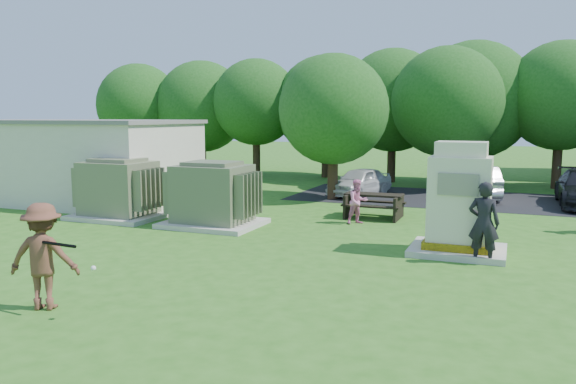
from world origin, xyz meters
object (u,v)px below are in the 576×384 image
at_px(picnic_table, 374,203).
at_px(car_silver_a, 477,182).
at_px(person_at_picnic, 358,202).
at_px(generator_cabinet, 459,205).
at_px(batter, 43,256).
at_px(transformer_left, 119,190).
at_px(transformer_right, 213,196).
at_px(person_by_generator, 484,223).
at_px(car_white, 360,182).

relative_size(picnic_table, car_silver_a, 0.46).
relative_size(person_at_picnic, car_silver_a, 0.34).
relative_size(generator_cabinet, person_at_picnic, 1.97).
bearing_deg(batter, generator_cabinet, -152.92).
bearing_deg(car_silver_a, transformer_left, 29.59).
bearing_deg(transformer_right, person_by_generator, -11.42).
bearing_deg(person_by_generator, car_white, -55.83).
height_order(transformer_left, batter, transformer_left).
distance_m(transformer_right, batter, 8.08).
height_order(generator_cabinet, picnic_table, generator_cabinet).
distance_m(batter, car_silver_a, 18.72).
xyz_separation_m(transformer_left, batter, (4.75, -8.02, 0.01)).
bearing_deg(car_white, batter, -77.46).
xyz_separation_m(transformer_right, car_white, (2.58, 8.49, -0.35)).
relative_size(person_by_generator, car_silver_a, 0.47).
xyz_separation_m(batter, person_by_generator, (7.25, 6.34, 0.01)).
bearing_deg(car_white, transformer_left, -108.65).
distance_m(transformer_right, picnic_table, 5.58).
height_order(generator_cabinet, batter, generator_cabinet).
xyz_separation_m(picnic_table, batter, (-3.41, -11.34, 0.45)).
relative_size(transformer_left, generator_cabinet, 1.05).
distance_m(transformer_right, person_at_picnic, 4.70).
bearing_deg(picnic_table, generator_cabinet, -52.63).
distance_m(picnic_table, car_white, 5.50).
distance_m(generator_cabinet, batter, 9.75).
bearing_deg(car_white, person_at_picnic, -57.83).
bearing_deg(person_at_picnic, generator_cabinet, -85.20).
xyz_separation_m(transformer_left, person_at_picnic, (7.92, 2.05, -0.24)).
bearing_deg(person_at_picnic, car_white, 59.43).
xyz_separation_m(transformer_left, car_silver_a, (11.16, 9.57, -0.27)).
distance_m(transformer_left, picnic_table, 8.82).
relative_size(transformer_right, generator_cabinet, 1.05).
xyz_separation_m(person_at_picnic, car_silver_a, (3.24, 7.51, -0.03)).
relative_size(generator_cabinet, picnic_table, 1.45).
height_order(batter, person_by_generator, person_by_generator).
bearing_deg(person_by_generator, picnic_table, -47.71).
bearing_deg(person_at_picnic, transformer_right, 161.05).
bearing_deg(picnic_table, person_by_generator, -52.51).
bearing_deg(car_white, generator_cabinet, -43.65).
distance_m(transformer_left, generator_cabinet, 11.39).
bearing_deg(car_silver_a, person_by_generator, 83.25).
distance_m(transformer_left, transformer_right, 3.70).
bearing_deg(transformer_left, generator_cabinet, -4.31).
height_order(person_at_picnic, car_silver_a, person_at_picnic).
bearing_deg(transformer_right, batter, -82.56).
bearing_deg(person_at_picnic, car_silver_a, 21.80).
height_order(batter, car_silver_a, batter).
relative_size(generator_cabinet, car_white, 0.79).
bearing_deg(car_silver_a, transformer_right, 41.04).
distance_m(generator_cabinet, car_silver_a, 10.44).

